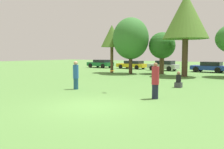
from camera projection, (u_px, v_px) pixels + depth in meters
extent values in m
plane|color=#54843D|center=(91.00, 107.00, 10.07)|extent=(120.00, 120.00, 0.00)
cylinder|color=navy|center=(76.00, 84.00, 15.00)|extent=(0.29, 0.29, 0.68)
cylinder|color=#2659A5|center=(76.00, 72.00, 14.93)|extent=(0.34, 0.34, 0.83)
sphere|color=tan|center=(76.00, 63.00, 14.89)|extent=(0.26, 0.26, 0.26)
cylinder|color=#191E33|center=(155.00, 92.00, 11.80)|extent=(0.31, 0.31, 0.71)
cylinder|color=#A52633|center=(155.00, 76.00, 11.73)|extent=(0.36, 0.36, 0.87)
sphere|color=#8C6647|center=(156.00, 65.00, 11.69)|extent=(0.21, 0.21, 0.21)
cylinder|color=orange|center=(112.00, 71.00, 13.65)|extent=(0.27, 0.27, 0.04)
cube|color=#3F3F47|center=(178.00, 85.00, 15.81)|extent=(0.43, 0.36, 0.33)
cylinder|color=black|center=(179.00, 79.00, 15.77)|extent=(0.32, 0.32, 0.50)
sphere|color=#8C6647|center=(179.00, 73.00, 15.74)|extent=(0.23, 0.23, 0.23)
cylinder|color=brown|center=(112.00, 60.00, 27.96)|extent=(0.35, 0.35, 2.98)
cone|color=#4C7528|center=(112.00, 36.00, 27.72)|extent=(2.52, 2.52, 2.52)
cylinder|color=#473323|center=(131.00, 61.00, 26.64)|extent=(0.39, 0.39, 2.79)
ellipsoid|color=#33702D|center=(131.00, 38.00, 26.43)|extent=(3.94, 3.94, 4.54)
cylinder|color=brown|center=(162.00, 63.00, 26.46)|extent=(0.50, 0.50, 2.31)
sphere|color=#286023|center=(162.00, 45.00, 26.29)|extent=(2.88, 2.88, 2.88)
cylinder|color=#473323|center=(185.00, 58.00, 23.21)|extent=(0.56, 0.56, 3.62)
cone|color=#4C7528|center=(186.00, 16.00, 22.87)|extent=(4.32, 4.32, 4.32)
cube|color=#196633|center=(100.00, 64.00, 38.04)|extent=(4.19, 2.01, 0.56)
cube|color=black|center=(102.00, 61.00, 37.82)|extent=(2.33, 1.71, 0.42)
cylinder|color=black|center=(90.00, 66.00, 38.11)|extent=(0.69, 0.22, 0.69)
cylinder|color=black|center=(98.00, 65.00, 39.56)|extent=(0.69, 0.22, 0.69)
cylinder|color=black|center=(103.00, 66.00, 36.57)|extent=(0.69, 0.22, 0.69)
cylinder|color=black|center=(110.00, 66.00, 38.02)|extent=(0.69, 0.22, 0.69)
cube|color=gold|center=(132.00, 65.00, 35.49)|extent=(4.57, 1.99, 0.51)
cube|color=black|center=(134.00, 62.00, 35.25)|extent=(2.54, 1.68, 0.41)
cylinder|color=black|center=(121.00, 67.00, 35.65)|extent=(0.61, 0.23, 0.60)
cylinder|color=black|center=(127.00, 66.00, 37.06)|extent=(0.61, 0.23, 0.60)
cylinder|color=black|center=(137.00, 67.00, 33.96)|extent=(0.61, 0.23, 0.60)
cylinder|color=black|center=(143.00, 67.00, 35.37)|extent=(0.61, 0.23, 0.60)
cube|color=#B2B2B7|center=(163.00, 66.00, 31.72)|extent=(3.96, 1.85, 0.57)
cube|color=black|center=(165.00, 62.00, 31.50)|extent=(2.21, 1.57, 0.47)
cylinder|color=black|center=(152.00, 68.00, 31.81)|extent=(0.63, 0.20, 0.63)
cylinder|color=black|center=(158.00, 68.00, 33.13)|extent=(0.63, 0.20, 0.63)
cylinder|color=black|center=(169.00, 69.00, 30.35)|extent=(0.63, 0.20, 0.63)
cylinder|color=black|center=(174.00, 68.00, 31.67)|extent=(0.63, 0.20, 0.63)
cube|color=#1E389E|center=(209.00, 68.00, 28.70)|extent=(4.03, 1.95, 0.51)
cube|color=black|center=(211.00, 64.00, 28.48)|extent=(2.24, 1.65, 0.47)
cylinder|color=black|center=(196.00, 69.00, 28.76)|extent=(0.67, 0.21, 0.67)
cylinder|color=black|center=(201.00, 69.00, 30.15)|extent=(0.67, 0.21, 0.67)
cylinder|color=black|center=(218.00, 70.00, 27.27)|extent=(0.67, 0.21, 0.67)
cylinder|color=black|center=(221.00, 69.00, 28.67)|extent=(0.67, 0.21, 0.67)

